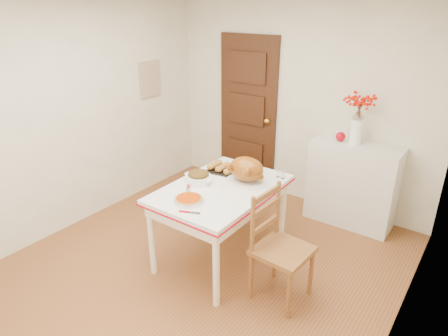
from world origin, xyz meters
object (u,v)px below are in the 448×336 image
Objects in this scene: sideboard at (352,184)px; turkey_platter at (246,170)px; pumpkin_pie at (189,199)px; chair_oak at (283,248)px; kitchen_table at (221,223)px.

turkey_platter is (-0.67, -1.24, 0.44)m from sideboard.
sideboard is at bearing 65.23° from pumpkin_pie.
chair_oak is 0.85m from turkey_platter.
kitchen_table is at bearing -101.31° from turkey_platter.
sideboard is at bearing 82.04° from turkey_platter.
turkey_platter is at bearing 72.79° from pumpkin_pie.
sideboard is 2.39× the size of turkey_platter.
pumpkin_pie is (-0.20, -0.64, -0.10)m from turkey_platter.
kitchen_table is 0.59m from pumpkin_pie.
pumpkin_pie is (-0.83, -0.25, 0.32)m from chair_oak.
chair_oak is 3.92× the size of pumpkin_pie.
turkey_platter is (-0.63, 0.39, 0.43)m from chair_oak.
chair_oak is (0.77, -0.16, 0.10)m from kitchen_table.
chair_oak reaches higher than kitchen_table.
turkey_platter is (0.14, 0.23, 0.53)m from kitchen_table.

